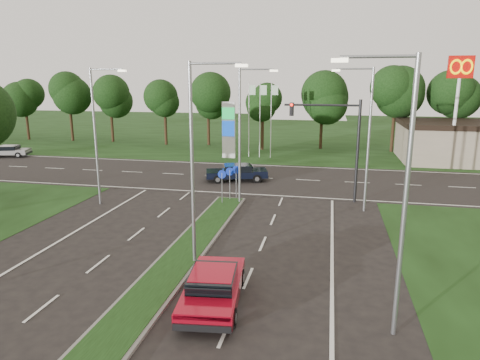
# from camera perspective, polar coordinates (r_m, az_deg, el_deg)

# --- Properties ---
(ground) EXTENTS (160.00, 160.00, 0.00)m
(ground) POSITION_cam_1_polar(r_m,az_deg,el_deg) (15.59, -16.22, -19.26)
(ground) COLOR black
(ground) RESTS_ON ground
(verge_far) EXTENTS (160.00, 50.00, 0.02)m
(verge_far) POSITION_cam_1_polar(r_m,az_deg,el_deg) (67.30, 6.21, 6.08)
(verge_far) COLOR black
(verge_far) RESTS_ON ground
(cross_road) EXTENTS (160.00, 12.00, 0.02)m
(cross_road) POSITION_cam_1_polar(r_m,az_deg,el_deg) (37.01, 1.31, 0.33)
(cross_road) COLOR black
(cross_road) RESTS_ON ground
(median_kerb) EXTENTS (2.00, 26.00, 0.12)m
(median_kerb) POSITION_cam_1_polar(r_m,az_deg,el_deg) (18.70, -10.39, -12.95)
(median_kerb) COLOR slate
(median_kerb) RESTS_ON ground
(streetlight_median_near) EXTENTS (2.53, 0.22, 9.00)m
(streetlight_median_near) POSITION_cam_1_polar(r_m,az_deg,el_deg) (18.62, -5.85, 3.36)
(streetlight_median_near) COLOR gray
(streetlight_median_near) RESTS_ON ground
(streetlight_median_far) EXTENTS (2.53, 0.22, 9.00)m
(streetlight_median_far) POSITION_cam_1_polar(r_m,az_deg,el_deg) (28.21, 0.35, 6.76)
(streetlight_median_far) COLOR gray
(streetlight_median_far) RESTS_ON ground
(streetlight_left_far) EXTENTS (2.53, 0.22, 9.00)m
(streetlight_left_far) POSITION_cam_1_polar(r_m,az_deg,el_deg) (29.68, -18.46, 6.41)
(streetlight_left_far) COLOR gray
(streetlight_left_far) RESTS_ON ground
(streetlight_right_far) EXTENTS (2.53, 0.22, 9.00)m
(streetlight_right_far) POSITION_cam_1_polar(r_m,az_deg,el_deg) (27.73, 16.44, 6.12)
(streetlight_right_far) COLOR gray
(streetlight_right_far) RESTS_ON ground
(streetlight_right_near) EXTENTS (2.53, 0.22, 9.00)m
(streetlight_right_near) POSITION_cam_1_polar(r_m,az_deg,el_deg) (14.00, 20.54, -0.68)
(streetlight_right_near) COLOR gray
(streetlight_right_near) RESTS_ON ground
(traffic_signal) EXTENTS (5.10, 0.42, 7.00)m
(traffic_signal) POSITION_cam_1_polar(r_m,az_deg,el_deg) (29.69, 12.99, 5.92)
(traffic_signal) COLOR black
(traffic_signal) RESTS_ON ground
(median_signs) EXTENTS (1.16, 1.76, 2.38)m
(median_signs) POSITION_cam_1_polar(r_m,az_deg,el_deg) (29.37, -1.42, 0.36)
(median_signs) COLOR gray
(median_signs) RESTS_ON ground
(gas_pylon) EXTENTS (5.80, 1.26, 8.00)m
(gas_pylon) POSITION_cam_1_polar(r_m,az_deg,el_deg) (45.99, -1.25, 6.89)
(gas_pylon) COLOR silver
(gas_pylon) RESTS_ON ground
(mcdonalds_sign) EXTENTS (2.20, 0.47, 10.40)m
(mcdonalds_sign) POSITION_cam_1_polar(r_m,az_deg,el_deg) (44.90, 27.18, 11.45)
(mcdonalds_sign) COLOR silver
(mcdonalds_sign) RESTS_ON ground
(treeline_far) EXTENTS (6.00, 6.00, 9.90)m
(treeline_far) POSITION_cam_1_polar(r_m,az_deg,el_deg) (51.83, 4.78, 11.59)
(treeline_far) COLOR black
(treeline_far) RESTS_ON ground
(red_sedan) EXTENTS (2.50, 5.00, 1.32)m
(red_sedan) POSITION_cam_1_polar(r_m,az_deg,el_deg) (16.51, -3.59, -13.95)
(red_sedan) COLOR maroon
(red_sedan) RESTS_ON ground
(navy_sedan) EXTENTS (5.39, 3.38, 1.38)m
(navy_sedan) POSITION_cam_1_polar(r_m,az_deg,el_deg) (35.68, -0.42, 1.06)
(navy_sedan) COLOR black
(navy_sedan) RESTS_ON ground
(far_car_a) EXTENTS (4.71, 3.03, 1.26)m
(far_car_a) POSITION_cam_1_polar(r_m,az_deg,el_deg) (53.39, -28.52, 3.44)
(far_car_a) COLOR gray
(far_car_a) RESTS_ON ground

